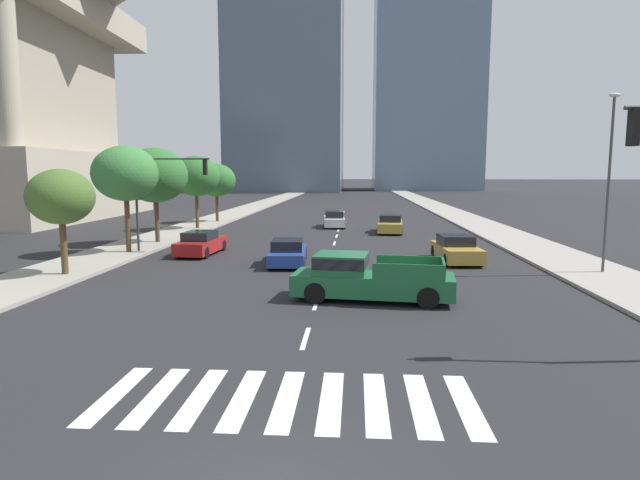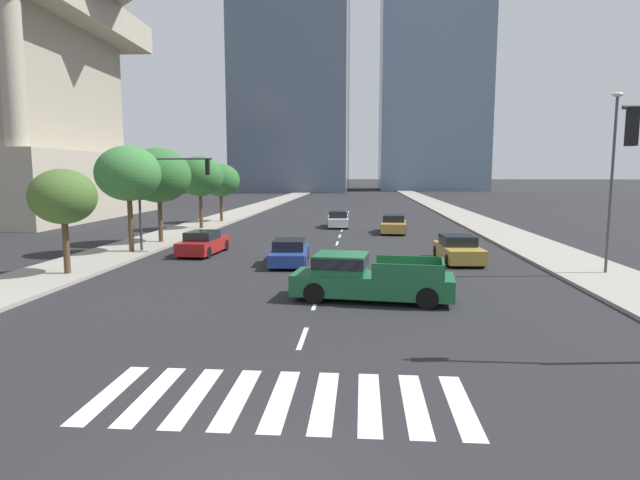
{
  "view_description": "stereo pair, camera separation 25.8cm",
  "coord_description": "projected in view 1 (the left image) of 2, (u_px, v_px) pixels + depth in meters",
  "views": [
    {
      "loc": [
        1.36,
        -6.74,
        4.57
      ],
      "look_at": [
        0.0,
        13.38,
        2.0
      ],
      "focal_mm": 29.5,
      "sensor_mm": 36.0,
      "label": 1
    },
    {
      "loc": [
        1.62,
        -6.72,
        4.57
      ],
      "look_at": [
        0.0,
        13.38,
        2.0
      ],
      "focal_mm": 29.5,
      "sensor_mm": 36.0,
      "label": 2
    }
  ],
  "objects": [
    {
      "name": "sidewalk_east",
      "position": [
        513.0,
        239.0,
        36.2
      ],
      "size": [
        4.0,
        260.0,
        0.15
      ],
      "primitive_type": "cube",
      "color": "gray",
      "rests_on": "ground"
    },
    {
      "name": "pickup_truck",
      "position": [
        365.0,
        278.0,
        18.98
      ],
      "size": [
        5.93,
        2.62,
        1.67
      ],
      "rotation": [
        0.0,
        0.0,
        3.02
      ],
      "color": "#1E6038",
      "rests_on": "ground"
    },
    {
      "name": "street_tree_fourth",
      "position": [
        196.0,
        176.0,
        42.12
      ],
      "size": [
        3.78,
        3.78,
        5.79
      ],
      "color": "#4C3823",
      "rests_on": "sidewalk_west"
    },
    {
      "name": "lane_divider_center",
      "position": [
        337.0,
        236.0,
        38.4
      ],
      "size": [
        0.14,
        50.0,
        0.01
      ],
      "color": "silver",
      "rests_on": "ground"
    },
    {
      "name": "street_tree_nearest",
      "position": [
        61.0,
        197.0,
        22.81
      ],
      "size": [
        2.84,
        2.84,
        4.61
      ],
      "color": "#4C3823",
      "rests_on": "sidewalk_west"
    },
    {
      "name": "sedan_red_3",
      "position": [
        201.0,
        244.0,
        29.7
      ],
      "size": [
        1.99,
        4.47,
        1.33
      ],
      "rotation": [
        0.0,
        0.0,
        1.51
      ],
      "color": "maroon",
      "rests_on": "ground"
    },
    {
      "name": "crosswalk_near",
      "position": [
        287.0,
        399.0,
        10.68
      ],
      "size": [
        7.65,
        2.97,
        0.01
      ],
      "color": "silver",
      "rests_on": "ground"
    },
    {
      "name": "street_tree_third",
      "position": [
        155.0,
        175.0,
        33.54
      ],
      "size": [
        4.11,
        4.11,
        6.03
      ],
      "color": "#4C3823",
      "rests_on": "sidewalk_west"
    },
    {
      "name": "office_tower_center_skyline",
      "position": [
        426.0,
        55.0,
        142.76
      ],
      "size": [
        27.77,
        26.56,
        85.48
      ],
      "color": "slate",
      "rests_on": "ground"
    },
    {
      "name": "street_lamp_east",
      "position": [
        609.0,
        170.0,
        23.16
      ],
      "size": [
        0.5,
        0.24,
        7.88
      ],
      "color": "#3F3F42",
      "rests_on": "sidewalk_east"
    },
    {
      "name": "sedan_white_1",
      "position": [
        334.0,
        220.0,
        44.68
      ],
      "size": [
        1.98,
        4.45,
        1.37
      ],
      "rotation": [
        0.0,
        0.0,
        1.63
      ],
      "color": "silver",
      "rests_on": "ground"
    },
    {
      "name": "office_tower_left_skyline",
      "position": [
        287.0,
        19.0,
        129.48
      ],
      "size": [
        27.41,
        28.28,
        95.72
      ],
      "color": "slate",
      "rests_on": "ground"
    },
    {
      "name": "sidewalk_west",
      "position": [
        166.0,
        236.0,
        37.84
      ],
      "size": [
        4.0,
        260.0,
        0.15
      ],
      "primitive_type": "cube",
      "color": "gray",
      "rests_on": "ground"
    },
    {
      "name": "sedan_gold_4",
      "position": [
        456.0,
        250.0,
        27.28
      ],
      "size": [
        2.09,
        4.43,
        1.37
      ],
      "rotation": [
        0.0,
        0.0,
        -1.51
      ],
      "color": "#B28E38",
      "rests_on": "ground"
    },
    {
      "name": "sedan_gold_2",
      "position": [
        390.0,
        224.0,
        40.61
      ],
      "size": [
        2.16,
        4.77,
        1.36
      ],
      "rotation": [
        0.0,
        0.0,
        -1.64
      ],
      "color": "#B28E38",
      "rests_on": "ground"
    },
    {
      "name": "street_tree_second",
      "position": [
        125.0,
        174.0,
        29.19
      ],
      "size": [
        3.62,
        3.62,
        5.95
      ],
      "color": "#4C3823",
      "rests_on": "sidewalk_west"
    },
    {
      "name": "street_tree_fifth",
      "position": [
        216.0,
        180.0,
        48.28
      ],
      "size": [
        3.52,
        3.52,
        5.27
      ],
      "color": "#4C3823",
      "rests_on": "sidewalk_west"
    },
    {
      "name": "sedan_blue_0",
      "position": [
        288.0,
        253.0,
        26.53
      ],
      "size": [
        1.99,
        4.61,
        1.27
      ],
      "rotation": [
        0.0,
        0.0,
        1.63
      ],
      "color": "navy",
      "rests_on": "ground"
    },
    {
      "name": "traffic_signal_far",
      "position": [
        164.0,
        183.0,
        29.54
      ],
      "size": [
        4.56,
        0.28,
        5.62
      ],
      "color": "#333335",
      "rests_on": "sidewalk_west"
    }
  ]
}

